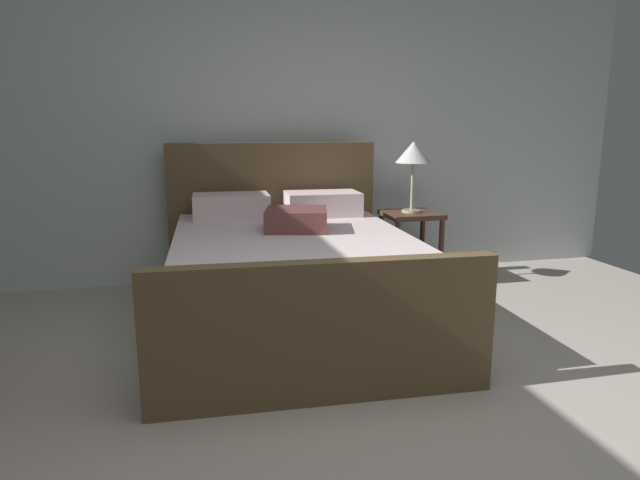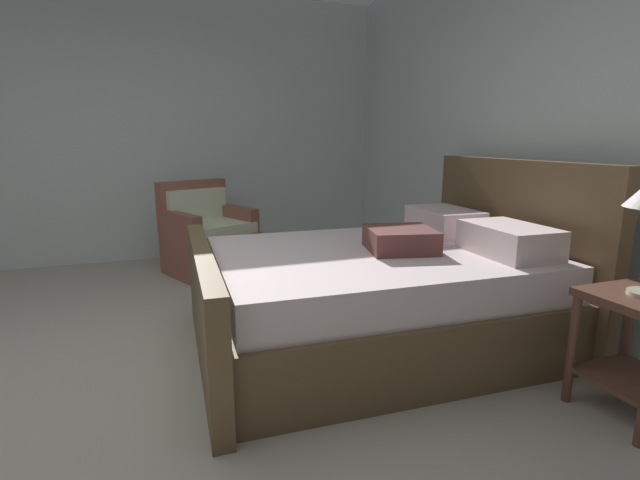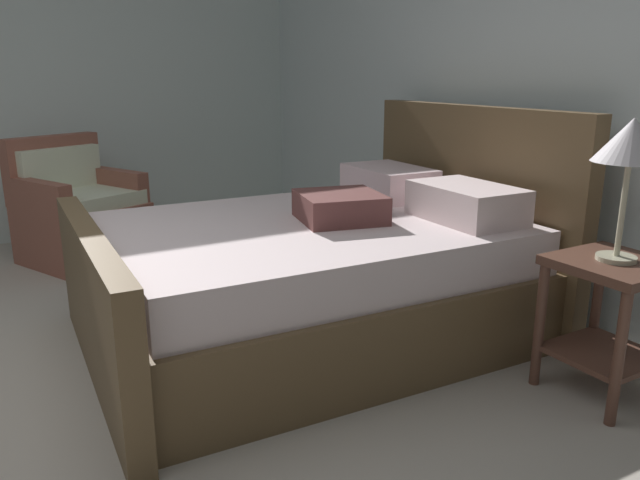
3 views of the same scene
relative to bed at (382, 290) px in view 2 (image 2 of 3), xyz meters
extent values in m
cube|color=#ADA397|center=(0.21, -1.66, -0.36)|extent=(6.06, 5.70, 0.02)
cube|color=silver|center=(0.21, 1.25, 1.07)|extent=(6.18, 0.12, 2.83)
cube|color=silver|center=(-2.88, -1.66, 1.07)|extent=(0.12, 5.82, 2.83)
cube|color=brown|center=(0.00, -0.06, -0.15)|extent=(1.63, 2.05, 0.40)
cube|color=brown|center=(0.04, 0.99, 0.24)|extent=(1.68, 0.16, 1.17)
cube|color=brown|center=(-0.04, -1.11, 0.00)|extent=(1.68, 0.16, 0.70)
cube|color=silver|center=(0.00, -0.06, 0.16)|extent=(1.55, 1.99, 0.22)
cube|color=silver|center=(-0.33, 0.67, 0.36)|extent=(0.57, 0.38, 0.18)
cube|color=silver|center=(0.37, 0.65, 0.36)|extent=(0.57, 0.38, 0.18)
cube|color=brown|center=(0.06, 0.09, 0.34)|extent=(0.48, 0.48, 0.14)
cube|color=brown|center=(1.15, 0.75, -0.17)|extent=(0.40, 0.40, 0.02)
cylinder|color=brown|center=(0.96, 0.56, -0.07)|extent=(0.04, 0.04, 0.56)
cylinder|color=brown|center=(0.96, 0.94, -0.07)|extent=(0.04, 0.04, 0.56)
cube|color=#905444|center=(-1.99, -0.85, -0.14)|extent=(0.95, 0.95, 0.42)
cube|color=silver|center=(-1.99, -0.85, 0.12)|extent=(0.88, 0.88, 0.10)
cube|color=#905444|center=(-2.27, -0.98, 0.31)|extent=(0.41, 0.71, 0.48)
cube|color=silver|center=(-2.19, -0.94, 0.29)|extent=(0.34, 0.60, 0.36)
cube|color=#905444|center=(-1.86, -1.13, 0.18)|extent=(0.63, 0.36, 0.22)
cube|color=#905444|center=(-2.12, -0.57, 0.18)|extent=(0.63, 0.36, 0.22)
camera|label=1|loc=(-0.63, -3.50, 0.95)|focal=31.16mm
camera|label=2|loc=(2.54, -1.35, 0.95)|focal=26.04mm
camera|label=3|loc=(2.63, -1.51, 1.00)|focal=34.28mm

